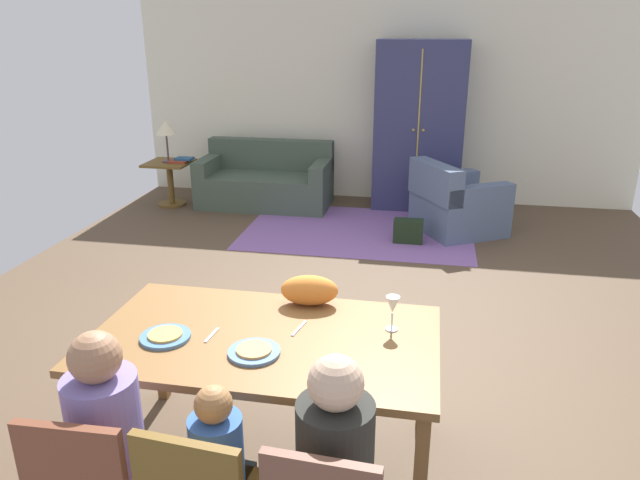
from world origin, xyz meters
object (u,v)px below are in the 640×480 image
cat (309,290)px  wine_glass (393,306)px  plate_near_man (165,337)px  person_man (114,454)px  side_table (170,177)px  plate_near_child (254,352)px  table_lamp (166,129)px  book_upper (184,159)px  handbag (408,231)px  couch (266,182)px  armchair (455,205)px  dining_table (265,348)px  book_lower (179,162)px  armoire (419,127)px

cat → wine_glass: bearing=-31.1°
plate_near_man → person_man: (-0.00, -0.56, -0.26)m
plate_near_man → side_table: 5.11m
wine_glass → plate_near_child: bearing=-150.0°
table_lamp → book_upper: size_ratio=2.45×
table_lamp → handbag: table_lamp is taller
couch → armchair: (2.43, -0.69, 0.02)m
dining_table → cat: bearing=69.1°
wine_glass → dining_table: bearing=-163.9°
side_table → wine_glass: bearing=-53.6°
side_table → book_upper: (0.20, 0.04, 0.24)m
armchair → table_lamp: (-3.66, 0.43, 0.69)m
side_table → book_lower: book_lower is taller
plate_near_child → armoire: bearing=83.4°
plate_near_child → armoire: 5.27m
cat → book_upper: (-2.53, 4.18, -0.22)m
cat → book_lower: size_ratio=1.45×
plate_near_man → wine_glass: 1.15m
book_upper → plate_near_man: bearing=-68.0°
person_man → couch: 5.53m
table_lamp → handbag: 3.40m
plate_near_child → armoire: armoire is taller
person_man → table_lamp: 5.63m
cat → side_table: bearing=116.5°
plate_near_man → armoire: 5.29m
armoire → plate_near_child: bearing=-96.6°
armoire → side_table: bearing=-170.7°
handbag → armchair: bearing=43.1°
couch → handbag: size_ratio=5.31×
armoire → table_lamp: armoire is taller
wine_glass → book_upper: (-3.00, 4.39, -0.27)m
cat → armchair: (0.94, 3.71, -0.53)m
side_table → book_upper: book_upper is taller
person_man → side_table: (-2.10, 5.20, -0.14)m
side_table → table_lamp: (-0.00, -0.00, 0.63)m
dining_table → wine_glass: bearing=16.1°
wine_glass → couch: (-1.97, 4.60, -0.59)m
book_lower → plate_near_child: bearing=-62.6°
book_upper → book_lower: bearing=-128.1°
book_lower → book_upper: (0.05, 0.07, 0.03)m
plate_near_child → table_lamp: bearing=118.7°
dining_table → handbag: 3.72m
handbag → side_table: bearing=164.1°
armchair → book_upper: bearing=172.2°
plate_near_child → plate_near_man: bearing=172.8°
plate_near_man → person_man: bearing=-90.1°
cat → table_lamp: table_lamp is taller
armchair → book_upper: (-3.46, 0.47, 0.30)m
armchair → table_lamp: size_ratio=2.18×
couch → armoire: armoire is taller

